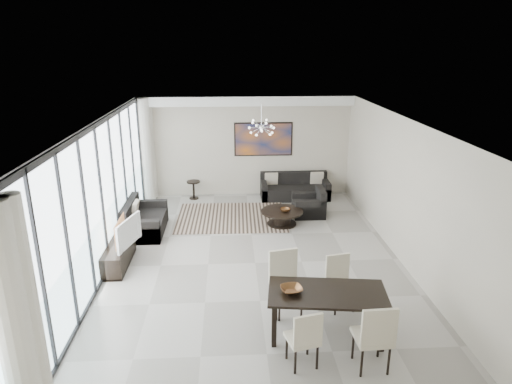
{
  "coord_description": "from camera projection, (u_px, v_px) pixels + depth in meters",
  "views": [
    {
      "loc": [
        -0.49,
        -8.4,
        4.31
      ],
      "look_at": [
        0.07,
        0.86,
        1.25
      ],
      "focal_mm": 32.0,
      "sensor_mm": 36.0,
      "label": 1
    }
  ],
  "objects": [
    {
      "name": "dining_chair_ne",
      "position": [
        339.0,
        278.0,
        7.68
      ],
      "size": [
        0.5,
        0.5,
        0.92
      ],
      "color": "beige",
      "rests_on": "floor"
    },
    {
      "name": "chandelier",
      "position": [
        261.0,
        127.0,
        11.0
      ],
      "size": [
        0.66,
        0.66,
        0.71
      ],
      "color": "silver",
      "rests_on": "room_shell"
    },
    {
      "name": "bowl_dining",
      "position": [
        291.0,
        290.0,
        6.83
      ],
      "size": [
        0.38,
        0.38,
        0.08
      ],
      "primitive_type": "imported",
      "rotation": [
        0.0,
        0.0,
        0.19
      ],
      "color": "brown",
      "rests_on": "dining_table"
    },
    {
      "name": "bowl_coffee",
      "position": [
        285.0,
        210.0,
        11.14
      ],
      "size": [
        0.3,
        0.3,
        0.08
      ],
      "primitive_type": "imported",
      "rotation": [
        0.0,
        0.0,
        0.23
      ],
      "color": "brown",
      "rests_on": "coffee_table"
    },
    {
      "name": "loveseat",
      "position": [
        144.0,
        222.0,
        10.8
      ],
      "size": [
        0.86,
        1.54,
        0.77
      ],
      "color": "black",
      "rests_on": "floor"
    },
    {
      "name": "dining_chair_sw",
      "position": [
        305.0,
        336.0,
        6.18
      ],
      "size": [
        0.5,
        0.5,
        0.9
      ],
      "color": "beige",
      "rests_on": "floor"
    },
    {
      "name": "window_wall",
      "position": [
        106.0,
        198.0,
        8.72
      ],
      "size": [
        0.37,
        8.95,
        2.9
      ],
      "color": "silver",
      "rests_on": "floor"
    },
    {
      "name": "tv_console",
      "position": [
        119.0,
        255.0,
        9.21
      ],
      "size": [
        0.4,
        1.43,
        0.45
      ],
      "primitive_type": "cube",
      "color": "black",
      "rests_on": "floor"
    },
    {
      "name": "dining_chair_nw",
      "position": [
        285.0,
        277.0,
        7.53
      ],
      "size": [
        0.58,
        0.58,
        1.06
      ],
      "color": "beige",
      "rests_on": "floor"
    },
    {
      "name": "sofa_main",
      "position": [
        295.0,
        190.0,
        13.2
      ],
      "size": [
        1.96,
        0.8,
        0.71
      ],
      "color": "black",
      "rests_on": "floor"
    },
    {
      "name": "television",
      "position": [
        124.0,
        232.0,
        9.04
      ],
      "size": [
        0.37,
        0.98,
        0.56
      ],
      "primitive_type": "imported",
      "rotation": [
        0.0,
        0.0,
        1.31
      ],
      "color": "gray",
      "rests_on": "tv_console"
    },
    {
      "name": "room_shell",
      "position": [
        279.0,
        196.0,
        8.92
      ],
      "size": [
        6.0,
        9.0,
        2.9
      ],
      "color": "#A8A39B",
      "rests_on": "ground"
    },
    {
      "name": "coffee_table",
      "position": [
        282.0,
        217.0,
        11.26
      ],
      "size": [
        1.04,
        1.04,
        0.36
      ],
      "color": "black",
      "rests_on": "floor"
    },
    {
      "name": "soffit",
      "position": [
        246.0,
        101.0,
        12.55
      ],
      "size": [
        5.98,
        0.4,
        0.26
      ],
      "primitive_type": "cube",
      "color": "white",
      "rests_on": "room_shell"
    },
    {
      "name": "rug",
      "position": [
        232.0,
        217.0,
        11.78
      ],
      "size": [
        2.82,
        2.19,
        0.01
      ],
      "primitive_type": "cube",
      "rotation": [
        0.0,
        0.0,
        -0.02
      ],
      "color": "black",
      "rests_on": "floor"
    },
    {
      "name": "painting",
      "position": [
        263.0,
        139.0,
        13.09
      ],
      "size": [
        1.68,
        0.04,
        0.98
      ],
      "primitive_type": "cube",
      "color": "#B75B19",
      "rests_on": "room_shell"
    },
    {
      "name": "dining_table",
      "position": [
        327.0,
        297.0,
        6.87
      ],
      "size": [
        1.87,
        1.1,
        0.74
      ],
      "color": "black",
      "rests_on": "floor"
    },
    {
      "name": "side_table",
      "position": [
        194.0,
        187.0,
        13.08
      ],
      "size": [
        0.38,
        0.38,
        0.53
      ],
      "color": "black",
      "rests_on": "floor"
    },
    {
      "name": "armchair",
      "position": [
        310.0,
        206.0,
        11.89
      ],
      "size": [
        0.81,
        0.85,
        0.71
      ],
      "color": "black",
      "rests_on": "floor"
    },
    {
      "name": "dining_chair_se",
      "position": [
        375.0,
        334.0,
        6.09
      ],
      "size": [
        0.5,
        0.5,
        1.04
      ],
      "color": "beige",
      "rests_on": "floor"
    }
  ]
}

